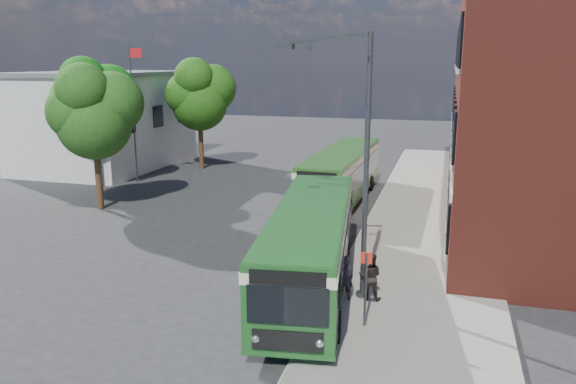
% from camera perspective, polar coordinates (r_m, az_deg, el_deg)
% --- Properties ---
extents(ground, '(120.00, 120.00, 0.00)m').
position_cam_1_polar(ground, '(23.07, -4.68, -7.46)').
color(ground, '#272729').
rests_on(ground, ground).
extents(pavement, '(6.00, 48.00, 0.15)m').
position_cam_1_polar(pavement, '(29.29, 13.99, -3.14)').
color(pavement, gray).
rests_on(pavement, ground).
extents(kerb_line, '(0.12, 48.00, 0.01)m').
position_cam_1_polar(kerb_line, '(29.55, 8.07, -2.87)').
color(kerb_line, beige).
rests_on(kerb_line, ground).
extents(white_building, '(9.40, 13.40, 7.30)m').
position_cam_1_polar(white_building, '(46.24, -18.02, 7.04)').
color(white_building, silver).
rests_on(white_building, ground).
extents(flagpole, '(0.95, 0.10, 9.00)m').
position_cam_1_polar(flagpole, '(38.94, -15.41, 8.06)').
color(flagpole, '#383A3D').
rests_on(flagpole, ground).
extents(street_lamp, '(2.96, 2.38, 9.00)m').
position_cam_1_polar(street_lamp, '(18.68, 6.87, 2.84)').
color(street_lamp, '#383A3D').
rests_on(street_lamp, ground).
extents(bus_stop_sign, '(0.35, 0.08, 2.52)m').
position_cam_1_polar(bus_stop_sign, '(17.40, 7.89, -9.27)').
color(bus_stop_sign, '#383A3D').
rests_on(bus_stop_sign, ground).
extents(bus_front, '(4.15, 12.05, 3.02)m').
position_cam_1_polar(bus_front, '(20.27, 2.32, -4.88)').
color(bus_front, '#1D521F').
rests_on(bus_front, ground).
extents(bus_rear, '(2.88, 12.20, 3.02)m').
position_cam_1_polar(bus_rear, '(32.99, 5.52, 2.16)').
color(bus_rear, '#29571E').
rests_on(bus_rear, ground).
extents(pedestrian_a, '(0.68, 0.56, 1.60)m').
position_cam_1_polar(pedestrian_a, '(19.32, 5.77, -8.66)').
color(pedestrian_a, black).
rests_on(pedestrian_a, pavement).
extents(pedestrian_b, '(0.82, 0.65, 1.64)m').
position_cam_1_polar(pedestrian_b, '(19.49, 8.34, -8.48)').
color(pedestrian_b, black).
rests_on(pedestrian_b, pavement).
extents(tree_left, '(4.77, 4.53, 8.05)m').
position_cam_1_polar(tree_left, '(32.31, -19.14, 7.77)').
color(tree_left, '#3B2615').
rests_on(tree_left, ground).
extents(tree_mid, '(4.98, 4.74, 8.42)m').
position_cam_1_polar(tree_mid, '(38.16, -19.23, 8.87)').
color(tree_mid, '#3B2615').
rests_on(tree_mid, ground).
extents(tree_right, '(4.95, 4.71, 8.36)m').
position_cam_1_polar(tree_right, '(43.09, -8.95, 9.80)').
color(tree_right, '#3B2615').
rests_on(tree_right, ground).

